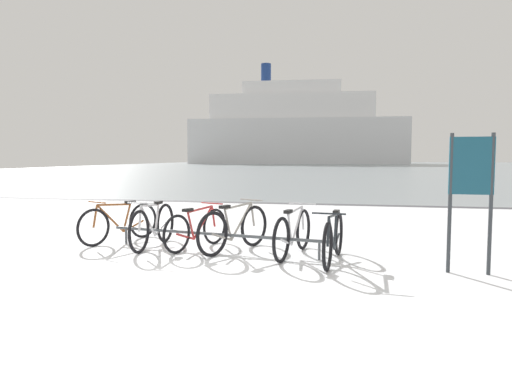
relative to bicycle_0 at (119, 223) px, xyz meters
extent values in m
cube|color=white|center=(1.89, -3.61, -0.39)|extent=(80.00, 22.00, 0.08)
cube|color=gray|center=(1.89, 62.39, -0.39)|extent=(80.00, 110.00, 0.08)
cube|color=#47474C|center=(1.89, 7.39, -0.37)|extent=(80.00, 0.50, 0.05)
cylinder|color=#4C5156|center=(1.92, -0.42, -0.07)|extent=(3.84, 0.69, 0.05)
cylinder|color=#4C5156|center=(0.19, -0.13, -0.21)|extent=(0.04, 0.04, 0.28)
cylinder|color=#4C5156|center=(3.64, -0.70, -0.21)|extent=(0.04, 0.04, 0.28)
torus|color=black|center=(-0.22, -0.50, -0.02)|extent=(0.30, 0.62, 0.66)
torus|color=black|center=(0.22, 0.51, -0.02)|extent=(0.30, 0.62, 0.66)
cylinder|color=brown|center=(-0.07, -0.17, 0.10)|extent=(0.26, 0.54, 0.56)
cylinder|color=brown|center=(0.07, 0.15, 0.07)|extent=(0.11, 0.20, 0.50)
cylinder|color=brown|center=(-0.04, -0.10, 0.34)|extent=(0.32, 0.67, 0.08)
cylinder|color=brown|center=(0.13, 0.29, -0.10)|extent=(0.22, 0.45, 0.18)
cylinder|color=brown|center=(-0.20, -0.46, 0.17)|extent=(0.08, 0.12, 0.39)
cube|color=black|center=(0.10, 0.23, 0.35)|extent=(0.15, 0.22, 0.05)
cylinder|color=brown|center=(-0.18, -0.42, 0.41)|extent=(0.43, 0.20, 0.02)
torus|color=black|center=(0.80, -0.85, 0.00)|extent=(0.06, 0.70, 0.70)
torus|color=black|center=(0.81, 0.17, 0.00)|extent=(0.06, 0.70, 0.70)
cylinder|color=silver|center=(0.80, -0.52, 0.12)|extent=(0.04, 0.54, 0.59)
cylinder|color=silver|center=(0.81, -0.19, 0.10)|extent=(0.04, 0.19, 0.52)
cylinder|color=silver|center=(0.80, -0.44, 0.38)|extent=(0.04, 0.67, 0.08)
cylinder|color=silver|center=(0.81, -0.05, -0.08)|extent=(0.04, 0.45, 0.19)
cylinder|color=silver|center=(0.80, -0.81, 0.20)|extent=(0.04, 0.11, 0.41)
cube|color=black|center=(0.81, -0.11, 0.39)|extent=(0.08, 0.20, 0.05)
cylinder|color=silver|center=(0.80, -0.77, 0.45)|extent=(0.46, 0.03, 0.02)
torus|color=black|center=(1.74, 0.18, -0.04)|extent=(0.26, 0.60, 0.63)
torus|color=black|center=(1.39, -0.74, -0.04)|extent=(0.26, 0.60, 0.63)
cylinder|color=#B22D2D|center=(1.62, -0.12, 0.08)|extent=(0.21, 0.49, 0.53)
cylinder|color=#B22D2D|center=(1.51, -0.42, 0.05)|extent=(0.10, 0.18, 0.47)
cylinder|color=#B22D2D|center=(1.60, -0.19, 0.31)|extent=(0.26, 0.61, 0.08)
cylinder|color=#B22D2D|center=(1.47, -0.54, -0.11)|extent=(0.18, 0.41, 0.18)
cylinder|color=#B22D2D|center=(1.72, 0.14, 0.15)|extent=(0.07, 0.11, 0.37)
cube|color=black|center=(1.49, -0.49, 0.32)|extent=(0.15, 0.22, 0.05)
cylinder|color=#B22D2D|center=(1.71, 0.11, 0.38)|extent=(0.44, 0.18, 0.02)
torus|color=black|center=(2.46, 0.12, 0.00)|extent=(0.34, 0.66, 0.71)
torus|color=black|center=(2.02, -0.84, 0.00)|extent=(0.34, 0.66, 0.71)
cylinder|color=gray|center=(2.31, -0.19, 0.13)|extent=(0.26, 0.52, 0.59)
cylinder|color=gray|center=(2.17, -0.50, 0.10)|extent=(0.11, 0.19, 0.53)
cylinder|color=gray|center=(2.28, -0.26, 0.39)|extent=(0.32, 0.64, 0.08)
cylinder|color=gray|center=(2.11, -0.64, -0.08)|extent=(0.23, 0.43, 0.19)
cylinder|color=gray|center=(2.44, 0.09, 0.21)|extent=(0.08, 0.12, 0.41)
cube|color=black|center=(2.14, -0.58, 0.40)|extent=(0.16, 0.22, 0.05)
cylinder|color=gray|center=(2.43, 0.05, 0.46)|extent=(0.43, 0.21, 0.02)
torus|color=black|center=(3.32, 0.03, -0.01)|extent=(0.18, 0.67, 0.67)
torus|color=black|center=(3.12, -1.01, -0.01)|extent=(0.18, 0.67, 0.67)
cylinder|color=silver|center=(3.25, -0.31, 0.11)|extent=(0.14, 0.55, 0.57)
cylinder|color=silver|center=(3.19, -0.65, 0.08)|extent=(0.07, 0.20, 0.50)
cylinder|color=silver|center=(3.24, -0.39, 0.35)|extent=(0.17, 0.69, 0.08)
cylinder|color=silver|center=(3.16, -0.79, -0.09)|extent=(0.12, 0.46, 0.19)
cylinder|color=silver|center=(3.31, -0.01, 0.18)|extent=(0.06, 0.12, 0.40)
cube|color=black|center=(3.17, -0.73, 0.37)|extent=(0.12, 0.21, 0.05)
cylinder|color=silver|center=(3.30, -0.05, 0.43)|extent=(0.46, 0.11, 0.02)
torus|color=black|center=(3.80, -1.38, -0.02)|extent=(0.11, 0.67, 0.67)
torus|color=black|center=(3.91, -0.31, -0.02)|extent=(0.11, 0.67, 0.67)
cylinder|color=#1E2328|center=(3.84, -1.03, 0.10)|extent=(0.09, 0.57, 0.56)
cylinder|color=#1E2328|center=(3.87, -0.68, 0.08)|extent=(0.06, 0.20, 0.50)
cylinder|color=#1E2328|center=(3.84, -0.95, 0.35)|extent=(0.11, 0.70, 0.08)
cylinder|color=#1E2328|center=(3.88, -0.53, -0.09)|extent=(0.08, 0.47, 0.18)
cylinder|color=#1E2328|center=(3.81, -1.34, 0.18)|extent=(0.05, 0.12, 0.40)
cube|color=black|center=(3.88, -0.60, 0.37)|extent=(0.10, 0.21, 0.05)
cylinder|color=#1E2328|center=(3.81, -1.30, 0.42)|extent=(0.46, 0.07, 0.02)
cylinder|color=#33383D|center=(5.38, -1.10, 0.57)|extent=(0.05, 0.05, 1.85)
cylinder|color=#33383D|center=(5.88, -1.12, 0.57)|extent=(0.05, 0.05, 1.85)
cube|color=navy|center=(5.63, -1.11, 1.07)|extent=(0.55, 0.06, 0.75)
cube|color=silver|center=(-7.78, 87.07, 4.06)|extent=(43.23, 13.72, 8.82)
cube|color=white|center=(-8.84, 87.01, 10.90)|extent=(32.49, 11.40, 4.85)
cube|color=white|center=(-8.84, 87.01, 14.56)|extent=(19.63, 8.94, 2.47)
cylinder|color=navy|center=(-14.16, 86.68, 17.78)|extent=(2.00, 2.00, 3.97)
camera|label=1|loc=(4.18, -7.66, 1.20)|focal=32.88mm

